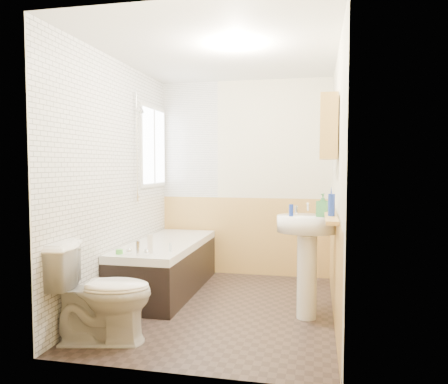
{
  "coord_description": "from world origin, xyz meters",
  "views": [
    {
      "loc": [
        0.93,
        -4.16,
        1.42
      ],
      "look_at": [
        0.0,
        0.15,
        1.15
      ],
      "focal_mm": 35.0,
      "sensor_mm": 36.0,
      "label": 1
    }
  ],
  "objects_px": {
    "toilet": "(102,293)",
    "medicine_cabinet": "(328,128)",
    "bathtub": "(166,265)",
    "sink": "(307,245)",
    "pine_shelf": "(330,213)"
  },
  "relations": [
    {
      "from": "toilet",
      "to": "pine_shelf",
      "type": "xyz_separation_m",
      "value": [
        1.8,
        0.89,
        0.59
      ]
    },
    {
      "from": "bathtub",
      "to": "medicine_cabinet",
      "type": "height_order",
      "value": "medicine_cabinet"
    },
    {
      "from": "toilet",
      "to": "sink",
      "type": "bearing_deg",
      "value": -72.69
    },
    {
      "from": "sink",
      "to": "pine_shelf",
      "type": "xyz_separation_m",
      "value": [
        0.2,
        -0.0,
        0.31
      ]
    },
    {
      "from": "toilet",
      "to": "sink",
      "type": "height_order",
      "value": "sink"
    },
    {
      "from": "bathtub",
      "to": "toilet",
      "type": "xyz_separation_m",
      "value": [
        -0.03,
        -1.45,
        0.1
      ]
    },
    {
      "from": "toilet",
      "to": "pine_shelf",
      "type": "height_order",
      "value": "pine_shelf"
    },
    {
      "from": "bathtub",
      "to": "medicine_cabinet",
      "type": "relative_size",
      "value": 2.87
    },
    {
      "from": "medicine_cabinet",
      "to": "pine_shelf",
      "type": "bearing_deg",
      "value": -49.79
    },
    {
      "from": "bathtub",
      "to": "medicine_cabinet",
      "type": "bearing_deg",
      "value": -16.66
    },
    {
      "from": "medicine_cabinet",
      "to": "bathtub",
      "type": "bearing_deg",
      "value": 163.34
    },
    {
      "from": "toilet",
      "to": "bathtub",
      "type": "bearing_deg",
      "value": -13.07
    },
    {
      "from": "toilet",
      "to": "medicine_cabinet",
      "type": "relative_size",
      "value": 1.31
    },
    {
      "from": "toilet",
      "to": "medicine_cabinet",
      "type": "bearing_deg",
      "value": -74.28
    },
    {
      "from": "toilet",
      "to": "medicine_cabinet",
      "type": "distance_m",
      "value": 2.42
    }
  ]
}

